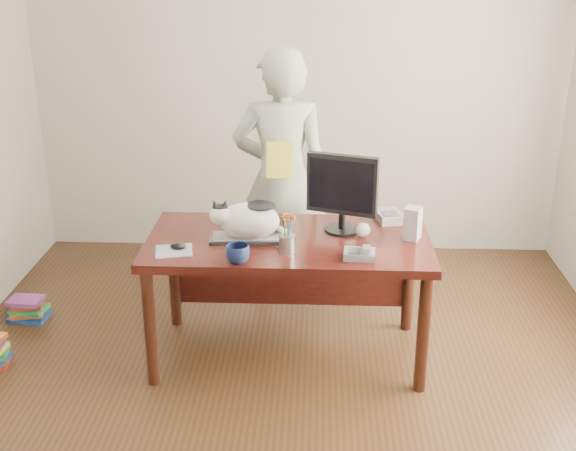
# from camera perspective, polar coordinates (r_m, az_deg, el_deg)

# --- Properties ---
(room) EXTENTS (4.50, 4.50, 4.50)m
(room) POSITION_cam_1_polar(r_m,az_deg,el_deg) (3.30, -0.42, 4.56)
(room) COLOR black
(room) RESTS_ON ground
(desk) EXTENTS (1.60, 0.80, 0.75)m
(desk) POSITION_cam_1_polar(r_m,az_deg,el_deg) (4.20, 0.08, -2.50)
(desk) COLOR black
(desk) RESTS_ON ground
(keyboard) EXTENTS (0.45, 0.19, 0.03)m
(keyboard) POSITION_cam_1_polar(r_m,az_deg,el_deg) (4.05, -3.04, -0.98)
(keyboard) COLOR black
(keyboard) RESTS_ON desk
(cat) EXTENTS (0.44, 0.24, 0.25)m
(cat) POSITION_cam_1_polar(r_m,az_deg,el_deg) (4.01, -3.27, 0.52)
(cat) COLOR white
(cat) RESTS_ON keyboard
(monitor) EXTENTS (0.40, 0.25, 0.46)m
(monitor) POSITION_cam_1_polar(r_m,az_deg,el_deg) (4.09, 4.30, 2.88)
(monitor) COLOR black
(monitor) RESTS_ON desk
(pen_cup) EXTENTS (0.11, 0.11, 0.22)m
(pen_cup) POSITION_cam_1_polar(r_m,az_deg,el_deg) (3.87, -0.07, -1.27)
(pen_cup) COLOR #939398
(pen_cup) RESTS_ON desk
(mousepad) EXTENTS (0.23, 0.21, 0.00)m
(mousepad) POSITION_cam_1_polar(r_m,az_deg,el_deg) (3.96, -9.00, -1.98)
(mousepad) COLOR #AAB0B6
(mousepad) RESTS_ON desk
(mouse) EXTENTS (0.10, 0.07, 0.04)m
(mouse) POSITION_cam_1_polar(r_m,az_deg,el_deg) (3.96, -8.68, -1.63)
(mouse) COLOR black
(mouse) RESTS_ON mousepad
(coffee_mug) EXTENTS (0.17, 0.17, 0.10)m
(coffee_mug) POSITION_cam_1_polar(r_m,az_deg,el_deg) (3.76, -3.99, -2.26)
(coffee_mug) COLOR #0D1635
(coffee_mug) RESTS_ON desk
(phone) EXTENTS (0.17, 0.14, 0.08)m
(phone) POSITION_cam_1_polar(r_m,az_deg,el_deg) (3.84, 5.72, -2.23)
(phone) COLOR slate
(phone) RESTS_ON desk
(speaker) EXTENTS (0.11, 0.12, 0.19)m
(speaker) POSITION_cam_1_polar(r_m,az_deg,el_deg) (4.09, 9.81, 0.16)
(speaker) COLOR #9E9EA1
(speaker) RESTS_ON desk
(baseball) EXTENTS (0.08, 0.08, 0.08)m
(baseball) POSITION_cam_1_polar(r_m,az_deg,el_deg) (4.11, 5.94, -0.34)
(baseball) COLOR white
(baseball) RESTS_ON desk
(book_stack) EXTENTS (0.23, 0.18, 0.08)m
(book_stack) POSITION_cam_1_polar(r_m,az_deg,el_deg) (4.34, -2.70, 0.93)
(book_stack) COLOR #4E1915
(book_stack) RESTS_ON desk
(calculator) EXTENTS (0.18, 0.21, 0.06)m
(calculator) POSITION_cam_1_polar(r_m,az_deg,el_deg) (4.37, 7.99, 0.72)
(calculator) COLOR slate
(calculator) RESTS_ON desk
(person) EXTENTS (0.63, 0.42, 1.73)m
(person) POSITION_cam_1_polar(r_m,az_deg,el_deg) (4.71, -0.53, 3.63)
(person) COLOR beige
(person) RESTS_ON ground
(held_book) EXTENTS (0.16, 0.10, 0.23)m
(held_book) POSITION_cam_1_polar(r_m,az_deg,el_deg) (4.49, -0.65, 5.20)
(held_book) COLOR yellow
(held_book) RESTS_ON person
(book_pile_b) EXTENTS (0.26, 0.20, 0.15)m
(book_pile_b) POSITION_cam_1_polar(r_m,az_deg,el_deg) (5.04, -19.84, -6.24)
(book_pile_b) COLOR navy
(book_pile_b) RESTS_ON ground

